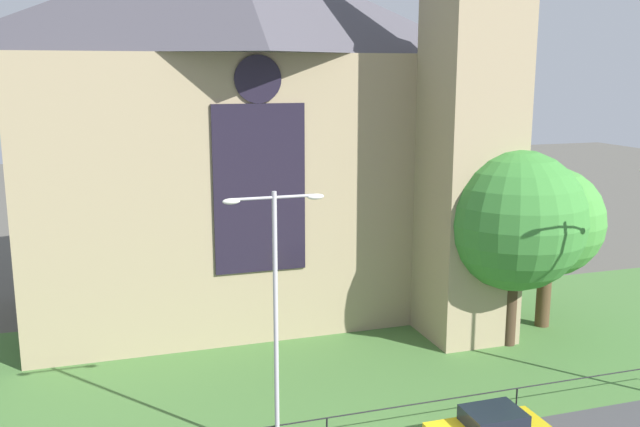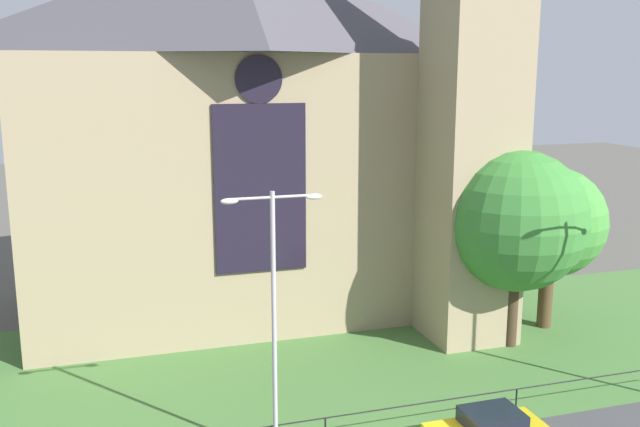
# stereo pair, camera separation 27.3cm
# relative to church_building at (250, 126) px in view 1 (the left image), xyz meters

# --- Properties ---
(ground) EXTENTS (160.00, 160.00, 0.00)m
(ground) POSITION_rel_church_building_xyz_m (1.73, -8.07, -10.27)
(ground) COLOR #56544C
(grass_verge) EXTENTS (120.00, 20.00, 0.01)m
(grass_verge) POSITION_rel_church_building_xyz_m (1.73, -10.07, -10.27)
(grass_verge) COLOR #477538
(grass_verge) RESTS_ON ground
(church_building) EXTENTS (23.20, 16.20, 26.00)m
(church_building) POSITION_rel_church_building_xyz_m (0.00, 0.00, 0.00)
(church_building) COLOR tan
(church_building) RESTS_ON ground
(iron_railing) EXTENTS (31.18, 0.07, 1.13)m
(iron_railing) POSITION_rel_church_building_xyz_m (-0.77, -15.57, -9.30)
(iron_railing) COLOR black
(iron_railing) RESTS_ON ground
(tree_right_far) EXTENTS (5.64, 5.64, 8.45)m
(tree_right_far) POSITION_rel_church_building_xyz_m (13.83, -7.51, -4.68)
(tree_right_far) COLOR #4C3823
(tree_right_far) RESTS_ON ground
(tree_right_near) EXTENTS (6.72, 6.72, 9.60)m
(tree_right_near) POSITION_rel_church_building_xyz_m (10.70, -9.22, -4.05)
(tree_right_near) COLOR #423021
(tree_right_near) RESTS_ON ground
(streetlamp_near) EXTENTS (3.37, 0.26, 9.37)m
(streetlamp_near) POSITION_rel_church_building_xyz_m (-2.61, -15.67, -4.42)
(streetlamp_near) COLOR #B2B2B7
(streetlamp_near) RESTS_ON ground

